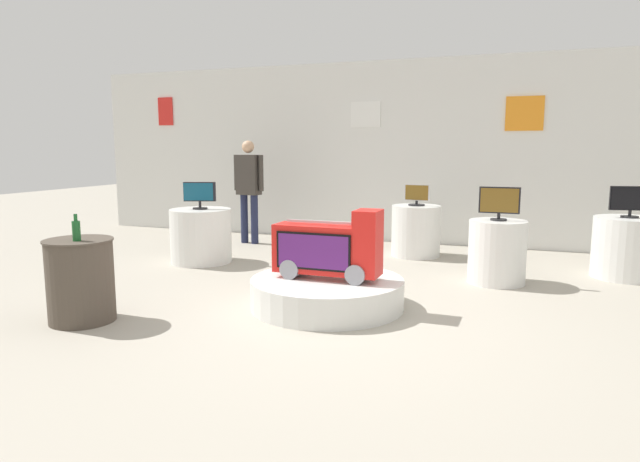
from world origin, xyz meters
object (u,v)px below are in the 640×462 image
Objects in this scene: display_pedestal_far_right at (497,252)px; display_pedestal_center_rear at (627,248)px; main_display_pedestal at (327,293)px; tv_on_center_rear at (631,201)px; tv_on_far_right at (499,202)px; tv_on_right_rear at (417,195)px; novelty_firetruck_tv at (329,250)px; display_pedestal_right_rear at (416,231)px; shopper_browsing_near_truck at (249,184)px; tv_on_left_rear at (199,194)px; side_table_round at (81,280)px; display_pedestal_left_rear at (201,236)px; bottle_on_side_table at (76,230)px.

display_pedestal_center_rear is at bearing 29.23° from display_pedestal_far_right.
tv_on_center_rear is (2.98, 2.45, 0.80)m from main_display_pedestal.
tv_on_far_right reaches higher than tv_on_center_rear.
tv_on_right_rear reaches higher than display_pedestal_far_right.
novelty_firetruck_tv is 2.98m from display_pedestal_right_rear.
main_display_pedestal is 2.06× the size of display_pedestal_far_right.
display_pedestal_center_rear is at bearing -6.55° from shopper_browsing_near_truck.
shopper_browsing_near_truck is at bearing 128.52° from main_display_pedestal.
tv_on_left_rear is 3.07m from tv_on_right_rear.
display_pedestal_center_rear is 1.04× the size of side_table_round.
display_pedestal_far_right is at bearing -47.73° from tv_on_right_rear.
display_pedestal_center_rear is 1.07× the size of display_pedestal_right_rear.
shopper_browsing_near_truck is (-3.96, 1.44, 0.03)m from tv_on_far_right.
tv_on_far_right is (3.88, 0.16, 0.58)m from display_pedestal_left_rear.
tv_on_right_rear is 0.22× the size of shopper_browsing_near_truck.
tv_on_far_right reaches higher than display_pedestal_right_rear.
tv_on_left_rear is 1.61m from shopper_browsing_near_truck.
tv_on_center_rear reaches higher than display_pedestal_right_rear.
bottle_on_side_table is at bearing -80.20° from tv_on_left_rear.
tv_on_right_rear is at bearing 132.27° from display_pedestal_far_right.
display_pedestal_right_rear is (2.69, 1.48, -0.57)m from tv_on_left_rear.
display_pedestal_left_rear is 3.92m from tv_on_far_right.
side_table_round is (-3.46, -2.82, -0.56)m from tv_on_far_right.
tv_on_far_right reaches higher than bottle_on_side_table.
tv_on_left_rear is 2.74m from side_table_round.
bottle_on_side_table is at bearing -117.79° from tv_on_right_rear.
novelty_firetruck_tv reaches higher than display_pedestal_right_rear.
side_table_round is 4.33m from shopper_browsing_near_truck.
shopper_browsing_near_truck reaches higher than tv_on_center_rear.
tv_on_left_rear is 1.78× the size of bottle_on_side_table.
novelty_firetruck_tv is at bearing -140.26° from display_pedestal_center_rear.
side_table_round reaches higher than display_pedestal_left_rear.
tv_on_left_rear is at bearing -109.46° from display_pedestal_left_rear.
novelty_firetruck_tv is 2.30m from side_table_round.
display_pedestal_center_rear is at bearing 10.43° from display_pedestal_left_rear.
shopper_browsing_near_truck reaches higher than display_pedestal_center_rear.
display_pedestal_left_rear is 3.48× the size of bottle_on_side_table.
display_pedestal_left_rear is at bearing 70.54° from tv_on_left_rear.
display_pedestal_far_right is 0.58m from tv_on_far_right.
tv_on_center_rear is at bearing 10.39° from display_pedestal_left_rear.
display_pedestal_right_rear is at bearing 132.11° from tv_on_far_right.
bottle_on_side_table reaches higher than display_pedestal_right_rear.
display_pedestal_left_rear is at bearing -151.19° from tv_on_right_rear.
display_pedestal_left_rear is at bearing 148.09° from main_display_pedestal.
side_table_round reaches higher than display_pedestal_far_right.
main_display_pedestal is 3.05m from tv_on_right_rear.
side_table_round reaches higher than main_display_pedestal.
novelty_firetruck_tv is at bearing 31.03° from side_table_round.
tv_on_far_right reaches higher than side_table_round.
tv_on_right_rear is at bearing 28.86° from tv_on_left_rear.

